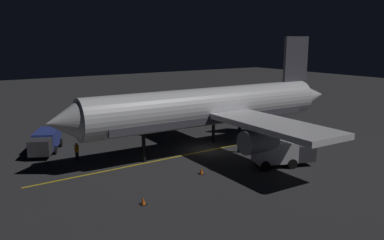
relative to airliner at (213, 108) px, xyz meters
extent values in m
cube|color=#2E2E30|center=(0.01, 0.57, -4.60)|extent=(180.00, 180.00, 0.20)
cube|color=gold|center=(-0.13, 4.57, -4.50)|extent=(1.02, 29.00, 0.01)
cylinder|color=white|center=(0.01, 0.57, 0.19)|extent=(4.55, 26.92, 3.87)
cube|color=#4C4C56|center=(0.01, 0.57, -0.87)|extent=(4.26, 22.89, 0.70)
cone|color=white|center=(0.39, 15.14, 0.19)|extent=(3.87, 3.19, 3.79)
cone|color=white|center=(-0.37, -14.59, 0.19)|extent=(3.60, 4.73, 3.48)
cube|color=#4C4C56|center=(-0.30, -11.84, 4.72)|extent=(0.45, 3.61, 5.19)
cube|color=white|center=(-8.29, -0.56, -0.39)|extent=(12.79, 5.12, 0.50)
cylinder|color=slate|center=(-7.62, 0.62, -1.79)|extent=(2.18, 3.25, 2.10)
cube|color=white|center=(8.25, -0.99, -0.39)|extent=(12.79, 5.12, 0.50)
cylinder|color=slate|center=(7.65, 0.23, -1.79)|extent=(2.18, 3.25, 2.10)
cylinder|color=black|center=(0.20, 7.94, -3.12)|extent=(0.37, 0.37, 2.76)
cylinder|color=black|center=(-2.37, -1.72, -3.12)|extent=(0.37, 0.37, 2.76)
cylinder|color=black|center=(2.28, -1.83, -3.12)|extent=(0.37, 0.37, 2.76)
cube|color=navy|center=(9.22, 14.66, -3.19)|extent=(4.62, 3.69, 1.73)
cube|color=#38383D|center=(6.56, 15.96, -3.30)|extent=(2.49, 2.58, 1.50)
cylinder|color=black|center=(7.93, 15.29, -4.05)|extent=(1.82, 2.47, 0.90)
cylinder|color=black|center=(10.52, 14.03, -4.05)|extent=(1.82, 2.47, 0.90)
cube|color=silver|center=(-7.62, -1.48, -3.10)|extent=(3.31, 4.26, 1.91)
cube|color=#38383D|center=(-8.62, -4.07, -3.30)|extent=(2.51, 2.40, 1.50)
cylinder|color=black|center=(-8.09, -2.70, -4.05)|extent=(2.48, 1.67, 0.90)
cylinder|color=black|center=(-7.15, -0.25, -4.05)|extent=(2.48, 1.67, 0.90)
cylinder|color=black|center=(4.22, 13.12, -4.08)|extent=(0.32, 0.32, 0.85)
cylinder|color=orange|center=(4.22, 13.12, -3.33)|extent=(0.40, 0.40, 0.65)
sphere|color=tan|center=(4.22, 13.12, -2.88)|extent=(0.24, 0.24, 0.24)
cone|color=#EA590F|center=(-8.65, 12.46, -4.23)|extent=(0.36, 0.36, 0.55)
cube|color=black|center=(-8.65, 12.46, -4.49)|extent=(0.50, 0.50, 0.03)
cone|color=#EA590F|center=(-5.68, 5.37, -4.23)|extent=(0.36, 0.36, 0.55)
cube|color=black|center=(-5.68, 5.37, -4.49)|extent=(0.50, 0.50, 0.03)
camera|label=1|loc=(-32.13, 23.87, 6.99)|focal=36.54mm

